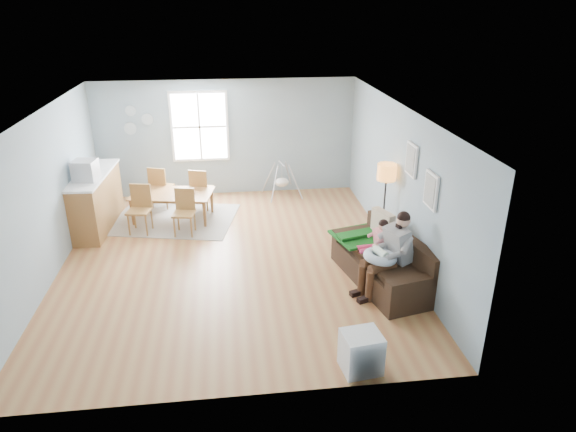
{
  "coord_description": "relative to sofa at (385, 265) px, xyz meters",
  "views": [
    {
      "loc": [
        -0.0,
        -8.31,
        4.37
      ],
      "look_at": [
        0.96,
        -0.46,
        1.0
      ],
      "focal_mm": 32.0,
      "sensor_mm": 36.0,
      "label": 1
    }
  ],
  "objects": [
    {
      "name": "chair_se",
      "position": [
        -3.41,
        2.36,
        0.22
      ],
      "size": [
        0.47,
        0.47,
        0.92
      ],
      "color": "olive",
      "rests_on": "rug"
    },
    {
      "name": "rug",
      "position": [
        -3.71,
        3.06,
        -0.29
      ],
      "size": [
        2.88,
        2.42,
        0.01
      ],
      "primitive_type": "cube",
      "rotation": [
        0.0,
        0.0,
        -0.22
      ],
      "color": "#9D998F",
      "rests_on": "room"
    },
    {
      "name": "monitor",
      "position": [
        -5.21,
        2.49,
        1.05
      ],
      "size": [
        0.47,
        0.45,
        0.39
      ],
      "color": "#B4B4B9",
      "rests_on": "counter"
    },
    {
      "name": "baby_swing",
      "position": [
        -1.26,
        4.18,
        0.07
      ],
      "size": [
        0.94,
        0.95,
        0.81
      ],
      "color": "#B4B4B9",
      "rests_on": "room"
    },
    {
      "name": "wall_plates",
      "position": [
        -4.51,
        4.55,
        1.53
      ],
      "size": [
        0.67,
        0.02,
        0.66
      ],
      "color": "#9AB2B9",
      "rests_on": "room"
    },
    {
      "name": "infant",
      "position": [
        -0.22,
        -0.32,
        0.43
      ],
      "size": [
        0.21,
        0.37,
        0.13
      ],
      "color": "white",
      "rests_on": "nursing_pillow"
    },
    {
      "name": "green_throw",
      "position": [
        -0.23,
        0.66,
        0.24
      ],
      "size": [
        1.14,
        1.05,
        0.04
      ],
      "primitive_type": "cube",
      "rotation": [
        0.0,
        0.0,
        0.27
      ],
      "color": "#135515",
      "rests_on": "sofa"
    },
    {
      "name": "father",
      "position": [
        -0.06,
        -0.32,
        0.42
      ],
      "size": [
        1.01,
        0.66,
        1.35
      ],
      "color": "gray",
      "rests_on": "sofa"
    },
    {
      "name": "nursing_pillow",
      "position": [
        -0.22,
        -0.35,
        0.35
      ],
      "size": [
        0.68,
        0.67,
        0.22
      ],
      "primitive_type": "torus",
      "rotation": [
        0.0,
        0.14,
        0.29
      ],
      "color": "#A5B7CE",
      "rests_on": "father"
    },
    {
      "name": "toddler",
      "position": [
        -0.12,
        0.17,
        0.41
      ],
      "size": [
        0.54,
        0.29,
        0.82
      ],
      "color": "silver",
      "rests_on": "sofa"
    },
    {
      "name": "chair_sw",
      "position": [
        -4.29,
        2.56,
        0.26
      ],
      "size": [
        0.51,
        0.51,
        0.97
      ],
      "color": "olive",
      "rests_on": "rug"
    },
    {
      "name": "chair_nw",
      "position": [
        -4.03,
        3.77,
        0.25
      ],
      "size": [
        0.56,
        0.56,
        0.97
      ],
      "color": "olive",
      "rests_on": "rug"
    },
    {
      "name": "pictures",
      "position": [
        0.46,
        0.03,
        1.55
      ],
      "size": [
        0.05,
        1.34,
        0.74
      ],
      "color": "white",
      "rests_on": "room"
    },
    {
      "name": "chair_ne",
      "position": [
        -3.14,
        3.58,
        0.24
      ],
      "size": [
        0.54,
        0.54,
        0.94
      ],
      "color": "olive",
      "rests_on": "rug"
    },
    {
      "name": "storage_cube",
      "position": [
        -0.96,
        -2.12,
        -0.03
      ],
      "size": [
        0.53,
        0.48,
        0.53
      ],
      "color": "white",
      "rests_on": "room"
    },
    {
      "name": "beige_pillow",
      "position": [
        0.09,
        0.58,
        0.47
      ],
      "size": [
        0.3,
        0.52,
        0.5
      ],
      "primitive_type": "cube",
      "rotation": [
        0.0,
        0.0,
        0.34
      ],
      "color": "tan",
      "rests_on": "sofa"
    },
    {
      "name": "window",
      "position": [
        -3.11,
        4.54,
        1.35
      ],
      "size": [
        1.32,
        0.08,
        1.62
      ],
      "color": "white",
      "rests_on": "room"
    },
    {
      "name": "floor_lamp",
      "position": [
        0.29,
        1.18,
        1.08
      ],
      "size": [
        0.34,
        0.34,
        1.67
      ],
      "color": "black",
      "rests_on": "room"
    },
    {
      "name": "sofa",
      "position": [
        0.0,
        0.0,
        0.0
      ],
      "size": [
        1.33,
        2.23,
        0.84
      ],
      "color": "black",
      "rests_on": "room"
    },
    {
      "name": "dining_table",
      "position": [
        -3.71,
        3.06,
        -0.0
      ],
      "size": [
        1.81,
        1.21,
        0.59
      ],
      "primitive_type": "imported",
      "rotation": [
        0.0,
        0.0,
        -0.17
      ],
      "color": "brown",
      "rests_on": "rug"
    },
    {
      "name": "room",
      "position": [
        -2.51,
        1.08,
        2.12
      ],
      "size": [
        8.4,
        9.4,
        3.9
      ],
      "color": "#A16139"
    },
    {
      "name": "counter",
      "position": [
        -5.21,
        2.88,
        0.28
      ],
      "size": [
        0.72,
        2.08,
        1.15
      ],
      "color": "brown",
      "rests_on": "room"
    }
  ]
}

